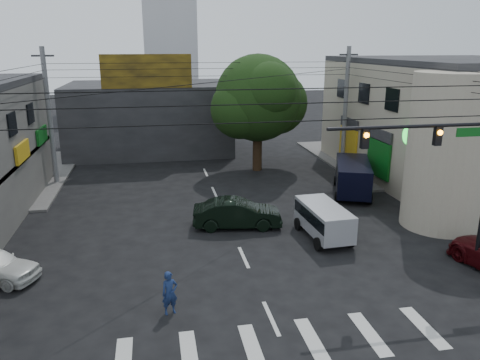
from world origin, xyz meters
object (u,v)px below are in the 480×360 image
object	(u,v)px
utility_pole_far_right	(345,110)
dark_sedan	(237,213)
street_tree	(258,98)
navy_van	(352,178)
traffic_officer	(170,293)
utility_pole_far_left	(50,118)
silver_minivan	(324,222)
traffic_gantry	(453,162)

from	to	relation	value
utility_pole_far_right	dark_sedan	size ratio (longest dim) A/B	1.93
street_tree	dark_sedan	distance (m)	12.78
navy_van	traffic_officer	xyz separation A→B (m)	(-12.14, -11.96, -0.25)
dark_sedan	traffic_officer	distance (m)	8.60
dark_sedan	street_tree	bearing A→B (deg)	-9.73
utility_pole_far_left	navy_van	size ratio (longest dim) A/B	1.63
silver_minivan	traffic_officer	bearing A→B (deg)	122.01
silver_minivan	navy_van	xyz separation A→B (m)	(4.36, 6.49, 0.22)
utility_pole_far_right	utility_pole_far_left	bearing A→B (deg)	180.00
utility_pole_far_right	traffic_officer	distance (m)	23.09
utility_pole_far_right	silver_minivan	distance (m)	14.47
traffic_gantry	traffic_officer	distance (m)	12.02
utility_pole_far_left	street_tree	bearing A→B (deg)	3.95
navy_van	traffic_officer	bearing A→B (deg)	155.51
navy_van	traffic_officer	distance (m)	17.04
utility_pole_far_right	navy_van	world-z (taller)	utility_pole_far_right
street_tree	traffic_officer	size ratio (longest dim) A/B	5.41
street_tree	navy_van	distance (m)	9.53
dark_sedan	silver_minivan	xyz separation A→B (m)	(3.94, -2.23, 0.08)
utility_pole_far_left	dark_sedan	world-z (taller)	utility_pole_far_left
utility_pole_far_right	silver_minivan	world-z (taller)	utility_pole_far_right
street_tree	traffic_gantry	world-z (taller)	street_tree
dark_sedan	navy_van	size ratio (longest dim) A/B	0.85
street_tree	utility_pole_far_right	bearing A→B (deg)	-8.75
utility_pole_far_right	silver_minivan	bearing A→B (deg)	-116.26
traffic_gantry	traffic_officer	size ratio (longest dim) A/B	4.48
dark_sedan	navy_van	bearing A→B (deg)	-54.74
utility_pole_far_right	traffic_officer	size ratio (longest dim) A/B	5.72
utility_pole_far_left	utility_pole_far_right	world-z (taller)	same
dark_sedan	utility_pole_far_left	bearing A→B (deg)	54.58
street_tree	utility_pole_far_right	distance (m)	6.63
utility_pole_far_left	traffic_officer	distance (m)	19.70
navy_van	silver_minivan	bearing A→B (deg)	167.06
silver_minivan	utility_pole_far_right	bearing A→B (deg)	-29.35
traffic_gantry	utility_pole_far_left	size ratio (longest dim) A/B	0.78
traffic_gantry	traffic_officer	world-z (taller)	traffic_gantry
traffic_gantry	dark_sedan	distance (m)	10.81
dark_sedan	navy_van	world-z (taller)	navy_van
utility_pole_far_right	navy_van	size ratio (longest dim) A/B	1.63
utility_pole_far_left	silver_minivan	bearing A→B (deg)	-40.23
traffic_officer	utility_pole_far_right	bearing A→B (deg)	34.76
silver_minivan	traffic_officer	world-z (taller)	silver_minivan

